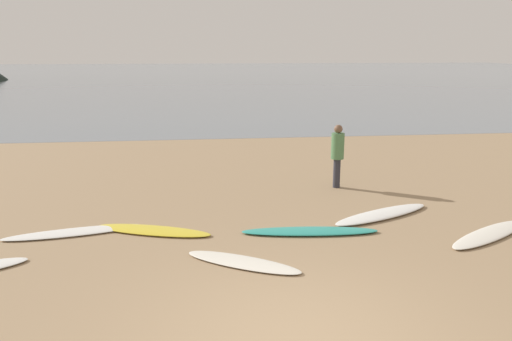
% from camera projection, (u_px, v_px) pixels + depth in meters
% --- Properties ---
extents(ground_plane, '(120.00, 120.00, 0.20)m').
position_uv_depth(ground_plane, '(234.00, 167.00, 15.95)').
color(ground_plane, '#997C5B').
rests_on(ground_plane, ground).
extents(ocean_water, '(140.00, 100.00, 0.01)m').
position_uv_depth(ocean_water, '(202.00, 75.00, 68.48)').
color(ocean_water, slate).
rests_on(ocean_water, ground).
extents(surfboard_1, '(2.64, 0.99, 0.06)m').
position_uv_depth(surfboard_1, '(73.00, 232.00, 9.90)').
color(surfboard_1, white).
rests_on(surfboard_1, ground).
extents(surfboard_2, '(2.40, 1.31, 0.07)m').
position_uv_depth(surfboard_2, '(153.00, 230.00, 9.99)').
color(surfboard_2, yellow).
rests_on(surfboard_2, ground).
extents(surfboard_3, '(2.04, 1.52, 0.06)m').
position_uv_depth(surfboard_3, '(243.00, 262.00, 8.52)').
color(surfboard_3, silver).
rests_on(surfboard_3, ground).
extents(surfboard_4, '(2.69, 0.73, 0.08)m').
position_uv_depth(surfboard_4, '(310.00, 231.00, 9.93)').
color(surfboard_4, teal).
rests_on(surfboard_4, ground).
extents(surfboard_5, '(2.58, 1.63, 0.09)m').
position_uv_depth(surfboard_5, '(382.00, 214.00, 10.93)').
color(surfboard_5, white).
rests_on(surfboard_5, ground).
extents(surfboard_6, '(2.35, 1.71, 0.07)m').
position_uv_depth(surfboard_6, '(489.00, 234.00, 9.78)').
color(surfboard_6, silver).
rests_on(surfboard_6, ground).
extents(person_1, '(0.33, 0.33, 1.62)m').
position_uv_depth(person_1, '(338.00, 151.00, 12.98)').
color(person_1, '#2D2D38').
rests_on(person_1, ground).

